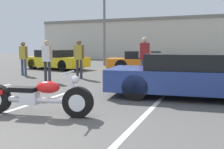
{
  "coord_description": "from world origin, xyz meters",
  "views": [
    {
      "loc": [
        3.06,
        -2.51,
        1.48
      ],
      "look_at": [
        0.83,
        3.02,
        0.8
      ],
      "focal_mm": 40.0,
      "sensor_mm": 36.0,
      "label": 1
    }
  ],
  "objects_px": {
    "spectator_near_motorcycle": "(23,55)",
    "spectator_midground": "(79,55)",
    "light_pole": "(105,16)",
    "spectator_far_lot": "(47,57)",
    "parked_car_left_row": "(56,60)",
    "motorcycle": "(36,97)",
    "show_car_hood_open": "(191,76)",
    "spectator_by_show_car": "(145,55)",
    "parked_car_mid_row": "(145,61)"
  },
  "relations": [
    {
      "from": "spectator_near_motorcycle",
      "to": "spectator_midground",
      "type": "height_order",
      "value": "spectator_midground"
    },
    {
      "from": "light_pole",
      "to": "spectator_far_lot",
      "type": "bearing_deg",
      "value": -82.85
    },
    {
      "from": "light_pole",
      "to": "parked_car_left_row",
      "type": "height_order",
      "value": "light_pole"
    },
    {
      "from": "parked_car_left_row",
      "to": "spectator_near_motorcycle",
      "type": "distance_m",
      "value": 3.56
    },
    {
      "from": "spectator_far_lot",
      "to": "motorcycle",
      "type": "bearing_deg",
      "value": -56.19
    },
    {
      "from": "show_car_hood_open",
      "to": "spectator_far_lot",
      "type": "bearing_deg",
      "value": 161.68
    },
    {
      "from": "light_pole",
      "to": "spectator_by_show_car",
      "type": "xyz_separation_m",
      "value": [
        4.85,
        -7.0,
        -2.59
      ]
    },
    {
      "from": "show_car_hood_open",
      "to": "spectator_near_motorcycle",
      "type": "bearing_deg",
      "value": 156.26
    },
    {
      "from": "motorcycle",
      "to": "spectator_by_show_car",
      "type": "height_order",
      "value": "spectator_by_show_car"
    },
    {
      "from": "motorcycle",
      "to": "spectator_near_motorcycle",
      "type": "bearing_deg",
      "value": 121.36
    },
    {
      "from": "spectator_far_lot",
      "to": "show_car_hood_open",
      "type": "bearing_deg",
      "value": -11.39
    },
    {
      "from": "parked_car_left_row",
      "to": "parked_car_mid_row",
      "type": "xyz_separation_m",
      "value": [
        5.58,
        1.11,
        -0.02
      ]
    },
    {
      "from": "show_car_hood_open",
      "to": "spectator_far_lot",
      "type": "xyz_separation_m",
      "value": [
        -5.87,
        1.18,
        0.4
      ]
    },
    {
      "from": "spectator_by_show_car",
      "to": "spectator_midground",
      "type": "bearing_deg",
      "value": -174.75
    },
    {
      "from": "parked_car_left_row",
      "to": "spectator_near_motorcycle",
      "type": "height_order",
      "value": "spectator_near_motorcycle"
    },
    {
      "from": "light_pole",
      "to": "spectator_midground",
      "type": "height_order",
      "value": "light_pole"
    },
    {
      "from": "motorcycle",
      "to": "spectator_by_show_car",
      "type": "relative_size",
      "value": 1.34
    },
    {
      "from": "parked_car_mid_row",
      "to": "spectator_near_motorcycle",
      "type": "distance_m",
      "value": 6.88
    },
    {
      "from": "light_pole",
      "to": "spectator_by_show_car",
      "type": "distance_m",
      "value": 8.9
    },
    {
      "from": "motorcycle",
      "to": "parked_car_left_row",
      "type": "bearing_deg",
      "value": 110.69
    },
    {
      "from": "parked_car_left_row",
      "to": "spectator_by_show_car",
      "type": "bearing_deg",
      "value": -16.49
    },
    {
      "from": "light_pole",
      "to": "spectator_midground",
      "type": "distance_m",
      "value": 7.96
    },
    {
      "from": "show_car_hood_open",
      "to": "spectator_midground",
      "type": "relative_size",
      "value": 2.8
    },
    {
      "from": "show_car_hood_open",
      "to": "spectator_near_motorcycle",
      "type": "distance_m",
      "value": 8.66
    },
    {
      "from": "spectator_by_show_car",
      "to": "spectator_far_lot",
      "type": "bearing_deg",
      "value": -156.2
    },
    {
      "from": "spectator_far_lot",
      "to": "parked_car_left_row",
      "type": "bearing_deg",
      "value": 121.15
    },
    {
      "from": "light_pole",
      "to": "spectator_near_motorcycle",
      "type": "relative_size",
      "value": 3.94
    },
    {
      "from": "motorcycle",
      "to": "show_car_hood_open",
      "type": "relative_size",
      "value": 0.51
    },
    {
      "from": "spectator_by_show_car",
      "to": "spectator_midground",
      "type": "xyz_separation_m",
      "value": [
        -3.01,
        -0.28,
        -0.07
      ]
    },
    {
      "from": "spectator_by_show_car",
      "to": "spectator_far_lot",
      "type": "relative_size",
      "value": 1.08
    },
    {
      "from": "light_pole",
      "to": "motorcycle",
      "type": "xyz_separation_m",
      "value": [
        4.05,
        -13.08,
        -3.32
      ]
    },
    {
      "from": "show_car_hood_open",
      "to": "spectator_by_show_car",
      "type": "relative_size",
      "value": 2.65
    },
    {
      "from": "motorcycle",
      "to": "parked_car_left_row",
      "type": "relative_size",
      "value": 0.57
    },
    {
      "from": "parked_car_left_row",
      "to": "spectator_near_motorcycle",
      "type": "xyz_separation_m",
      "value": [
        0.5,
        -3.5,
        0.42
      ]
    },
    {
      "from": "motorcycle",
      "to": "spectator_far_lot",
      "type": "bearing_deg",
      "value": 112.06
    },
    {
      "from": "light_pole",
      "to": "show_car_hood_open",
      "type": "relative_size",
      "value": 1.36
    },
    {
      "from": "parked_car_mid_row",
      "to": "spectator_by_show_car",
      "type": "relative_size",
      "value": 2.61
    },
    {
      "from": "parked_car_mid_row",
      "to": "spectator_midground",
      "type": "height_order",
      "value": "spectator_midground"
    },
    {
      "from": "spectator_midground",
      "to": "spectator_by_show_car",
      "type": "bearing_deg",
      "value": 5.25
    },
    {
      "from": "parked_car_left_row",
      "to": "spectator_by_show_car",
      "type": "height_order",
      "value": "spectator_by_show_car"
    },
    {
      "from": "motorcycle",
      "to": "parked_car_mid_row",
      "type": "height_order",
      "value": "parked_car_mid_row"
    },
    {
      "from": "motorcycle",
      "to": "spectator_far_lot",
      "type": "xyz_separation_m",
      "value": [
        -2.96,
        4.43,
        0.64
      ]
    },
    {
      "from": "motorcycle",
      "to": "show_car_hood_open",
      "type": "distance_m",
      "value": 4.36
    },
    {
      "from": "light_pole",
      "to": "motorcycle",
      "type": "height_order",
      "value": "light_pole"
    },
    {
      "from": "show_car_hood_open",
      "to": "spectator_far_lot",
      "type": "distance_m",
      "value": 6.0
    },
    {
      "from": "spectator_near_motorcycle",
      "to": "show_car_hood_open",
      "type": "bearing_deg",
      "value": -16.81
    },
    {
      "from": "parked_car_left_row",
      "to": "spectator_midground",
      "type": "distance_m",
      "value": 5.05
    },
    {
      "from": "light_pole",
      "to": "motorcycle",
      "type": "distance_m",
      "value": 14.09
    },
    {
      "from": "show_car_hood_open",
      "to": "parked_car_left_row",
      "type": "relative_size",
      "value": 1.12
    },
    {
      "from": "show_car_hood_open",
      "to": "spectator_by_show_car",
      "type": "bearing_deg",
      "value": 119.63
    }
  ]
}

